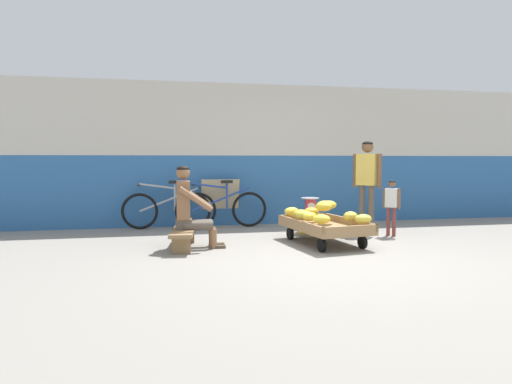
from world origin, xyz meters
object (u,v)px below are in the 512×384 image
Objects in this scene: bicycle_far_left at (221,208)px; sign_board at (220,202)px; banana_cart at (324,228)px; weighing_scale at (310,206)px; bicycle_near_left at (169,209)px; plastic_crate at (310,224)px; customer_adult at (367,176)px; customer_child at (392,202)px; low_bench at (184,234)px; vendor_seated at (190,207)px; shopping_bag at (328,230)px.

sign_board reaches higher than bicycle_far_left.
banana_cart is 1.02m from weighing_scale.
plastic_crate is at bearing -22.10° from bicycle_near_left.
customer_child is (0.25, -0.38, -0.40)m from customer_adult.
customer_adult is at bearing 13.32° from low_bench.
vendor_seated is 0.75× the size of customer_adult.
bicycle_near_left is at bearing 161.11° from customer_adult.
vendor_seated reaches higher than bicycle_near_left.
low_bench is 2.32m from weighing_scale.
bicycle_far_left reaches higher than low_bench.
bicycle_far_left is (0.66, 1.77, -0.21)m from vendor_seated.
bicycle_far_left reaches higher than shopping_bag.
customer_adult reaches higher than bicycle_near_left.
low_bench is at bearing -166.68° from customer_adult.
vendor_seated is 1.90m from bicycle_far_left.
low_bench is at bearing 177.73° from vendor_seated.
sign_board is at bearing 139.66° from plastic_crate.
customer_child is at bearing 18.73° from banana_cart.
banana_cart is at bearing -141.78° from customer_adult.
plastic_crate is 1.36m from customer_child.
bicycle_near_left is 1.08× the size of customer_adult.
plastic_crate is 1.20× the size of weighing_scale.
weighing_scale is 0.18× the size of bicycle_near_left.
customer_adult is (3.23, -1.11, 0.60)m from bicycle_near_left.
banana_cart is at bearing -96.39° from weighing_scale.
vendor_seated is 2.26m from shopping_bag.
weighing_scale is 1.80m from sign_board.
bicycle_far_left is 1.09× the size of customer_adult.
plastic_crate is 2.50m from bicycle_near_left.
weighing_scale is 1.07m from customer_adult.
customer_adult reaches higher than low_bench.
customer_child is at bearing -23.14° from bicycle_near_left.
vendor_seated is 2.23m from weighing_scale.
low_bench is 1.84m from bicycle_near_left.
sign_board is at bearing 149.86° from customer_adult.
low_bench is 0.68× the size of bicycle_far_left.
bicycle_near_left is (-0.26, 1.83, -0.21)m from vendor_seated.
vendor_seated reaches higher than shopping_bag.
bicycle_far_left is (0.92, -0.06, 0.00)m from bicycle_near_left.
banana_cart is 5.17× the size of weighing_scale.
shopping_bag is (-1.04, 0.07, -0.43)m from customer_child.
customer_child reaches higher than bicycle_far_left.
banana_cart is 4.31× the size of plastic_crate.
low_bench is at bearing -112.90° from bicycle_far_left.
bicycle_near_left is (-2.30, 0.94, 0.20)m from plastic_crate.
shopping_bag is at bearing 176.22° from customer_child.
shopping_bag is at bearing -158.45° from customer_adult.
bicycle_far_left is at bearing 67.10° from low_bench.
bicycle_near_left is 1.85× the size of customer_child.
plastic_crate is 1.65m from bicycle_far_left.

